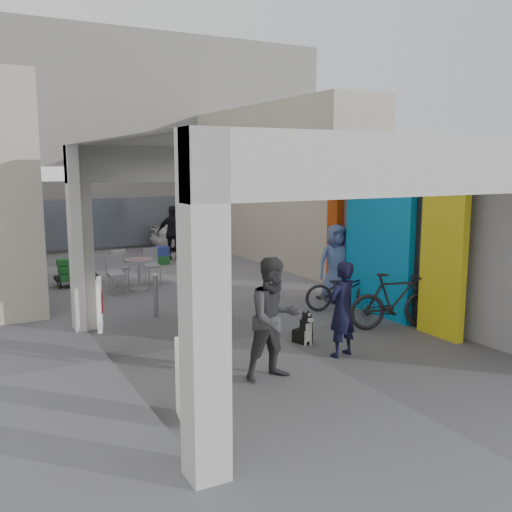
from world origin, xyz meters
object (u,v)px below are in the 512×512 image
man_back_turned (274,319)px  man_crates (173,233)px  produce_stand (77,275)px  cafe_set (131,275)px  man_elderly (336,263)px  bicycle_front (344,289)px  man_with_dog (342,309)px  white_van (202,230)px  border_collie (305,330)px  bicycle_rear (395,301)px

man_back_turned → man_crates: size_ratio=1.01×
produce_stand → man_back_turned: man_back_turned is taller
cafe_set → man_elderly: (3.77, -3.69, 0.57)m
man_back_turned → bicycle_front: bearing=38.4°
man_with_dog → bicycle_front: size_ratio=0.91×
man_elderly → man_crates: size_ratio=1.00×
man_back_turned → man_elderly: size_ratio=1.01×
bicycle_front → white_van: (0.89, 10.14, 0.19)m
cafe_set → border_collie: cafe_set is taller
man_back_turned → man_crates: bearing=76.6°
bicycle_front → white_van: size_ratio=0.46×
man_with_dog → man_elderly: bearing=-137.8°
cafe_set → man_elderly: 5.30m
man_back_turned → man_crates: (2.29, 10.66, -0.01)m
man_elderly → bicycle_rear: (-0.30, -2.33, -0.35)m
man_elderly → bicycle_rear: size_ratio=0.98×
man_crates → bicycle_rear: bearing=119.2°
man_elderly → white_van: bearing=98.6°
white_van → produce_stand: bearing=131.7°
bicycle_front → man_with_dog: bearing=158.3°
border_collie → bicycle_front: bicycle_front is taller
man_with_dog → man_crates: man_crates is taller
bicycle_front → cafe_set: bearing=54.0°
man_crates → man_elderly: bearing=123.6°
man_crates → produce_stand: bearing=58.5°
man_with_dog → cafe_set: bearing=-90.0°
man_with_dog → man_crates: (0.81, 10.31, 0.10)m
cafe_set → man_crates: (2.42, 3.49, 0.57)m
border_collie → man_elderly: bearing=24.3°
bicycle_rear → cafe_set: bearing=45.9°
cafe_set → produce_stand: size_ratio=1.44×
produce_stand → man_back_turned: 8.20m
border_collie → bicycle_front: bearing=17.7°
produce_stand → man_crates: 4.50m
man_with_dog → man_elderly: man_elderly is taller
cafe_set → border_collie: 6.16m
border_collie → man_elderly: 3.36m
man_back_turned → white_van: (4.23, 12.92, -0.27)m
man_elderly → man_back_turned: bearing=-124.1°
man_with_dog → man_elderly: size_ratio=0.89×
produce_stand → man_with_dog: 8.23m
bicycle_rear → man_back_turned: bearing=125.0°
produce_stand → man_back_turned: size_ratio=0.59×
produce_stand → white_van: 7.39m
cafe_set → white_van: white_van is taller
bicycle_rear → man_crates: bearing=22.2°
man_crates → man_with_dog: bearing=108.4°
man_crates → bicycle_front: (1.05, -7.88, -0.44)m
produce_stand → man_crates: bearing=33.5°
cafe_set → man_elderly: size_ratio=0.86×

